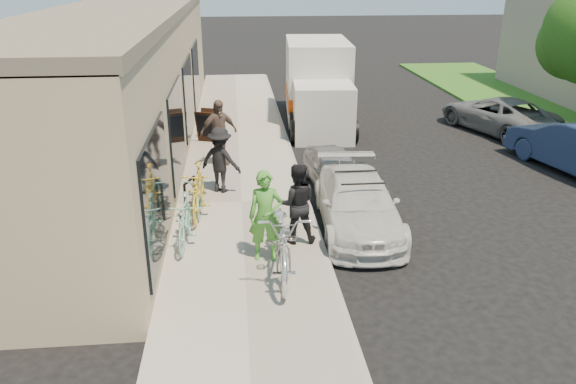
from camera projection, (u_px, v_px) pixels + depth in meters
name	position (u px, v px, depth m)	size (l,w,h in m)	color
ground	(351.00, 266.00, 10.62)	(120.00, 120.00, 0.00)	black
sidewalk	(242.00, 204.00, 13.18)	(3.00, 34.00, 0.15)	#A29D91
curb	(307.00, 202.00, 13.32)	(0.12, 34.00, 0.13)	gray
storefront	(128.00, 80.00, 16.75)	(3.60, 20.00, 4.22)	#CAB58C
bike_rack	(190.00, 194.00, 12.26)	(0.23, 0.57, 0.83)	black
sandwich_board	(207.00, 125.00, 17.58)	(0.77, 0.77, 0.98)	black
sedan_white	(357.00, 203.00, 11.96)	(1.82, 4.05, 1.19)	silver
sedan_silver	(334.00, 170.00, 14.17)	(1.19, 2.96, 1.01)	#949499
moving_truck	(318.00, 87.00, 20.17)	(2.55, 5.92, 2.84)	silver
far_car_gray	(498.00, 114.00, 19.18)	(1.99, 4.31, 1.20)	slate
tandem_bike	(283.00, 238.00, 9.90)	(0.87, 2.50, 1.31)	silver
woman_rider	(266.00, 216.00, 10.27)	(0.63, 0.41, 1.73)	#479632
man_standing	(296.00, 203.00, 10.95)	(0.79, 0.62, 1.63)	black
cruiser_bike_a	(185.00, 221.00, 10.95)	(0.46, 1.64, 0.98)	#7FBDAD
cruiser_bike_b	(198.00, 192.00, 12.53)	(0.58, 1.66, 0.87)	#7FBDAD
cruiser_bike_c	(198.00, 191.00, 12.23)	(0.53, 1.86, 1.12)	gold
bystander_a	(220.00, 160.00, 13.48)	(1.03, 0.59, 1.60)	black
bystander_b	(219.00, 133.00, 15.32)	(1.07, 0.44, 1.82)	brown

